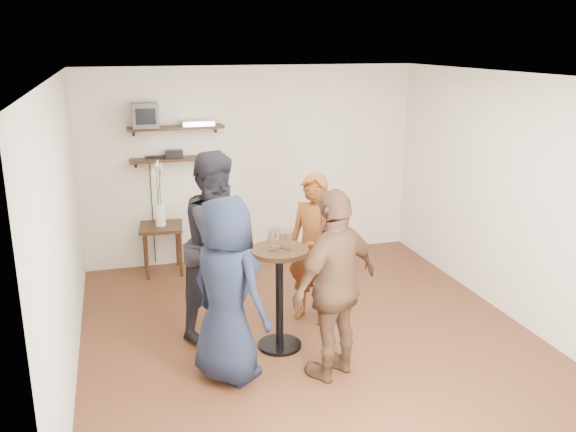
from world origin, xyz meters
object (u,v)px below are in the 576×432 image
object	(u,v)px
crt_monitor	(145,115)
person_dark	(219,244)
person_plaid	(314,249)
person_navy	(227,290)
dvd_deck	(198,123)
person_brown	(336,285)
side_table	(161,233)
drinks_table	(279,285)
radio	(174,154)

from	to	relation	value
crt_monitor	person_dark	world-z (taller)	crt_monitor
person_plaid	person_navy	xyz separation A→B (m)	(-1.09, -0.90, 0.03)
crt_monitor	dvd_deck	bearing A→B (deg)	0.00
crt_monitor	person_brown	xyz separation A→B (m)	(1.36, -3.15, -1.16)
side_table	person_brown	xyz separation A→B (m)	(1.26, -2.98, 0.33)
drinks_table	person_dark	xyz separation A→B (m)	(-0.49, 0.51, 0.29)
person_navy	radio	bearing A→B (deg)	-32.79
dvd_deck	person_plaid	bearing A→B (deg)	-66.52
drinks_table	person_brown	world-z (taller)	person_brown
dvd_deck	side_table	bearing A→B (deg)	-162.21
radio	person_brown	bearing A→B (deg)	-71.87
drinks_table	side_table	bearing A→B (deg)	111.40
person_brown	side_table	bearing A→B (deg)	-95.50
side_table	person_plaid	distance (m)	2.36
person_plaid	person_brown	bearing A→B (deg)	-52.89
crt_monitor	person_navy	xyz separation A→B (m)	(0.45, -2.93, -1.18)
crt_monitor	person_dark	xyz separation A→B (m)	(0.54, -2.01, -1.07)
person_navy	person_brown	size ratio (longest dim) A/B	0.97
crt_monitor	drinks_table	bearing A→B (deg)	-67.93
crt_monitor	person_brown	distance (m)	3.62
crt_monitor	side_table	distance (m)	1.50
radio	person_dark	size ratio (longest dim) A/B	0.12
drinks_table	person_dark	bearing A→B (deg)	133.29
drinks_table	person_navy	size ratio (longest dim) A/B	0.61
side_table	person_navy	world-z (taller)	person_navy
radio	person_dark	xyz separation A→B (m)	(0.21, -2.01, -0.57)
person_plaid	person_navy	size ratio (longest dim) A/B	0.96
crt_monitor	person_dark	distance (m)	2.34
crt_monitor	dvd_deck	world-z (taller)	crt_monitor
person_plaid	person_navy	distance (m)	1.41
drinks_table	person_navy	xyz separation A→B (m)	(-0.58, -0.41, 0.18)
radio	person_plaid	xyz separation A→B (m)	(1.20, -2.04, -0.71)
side_table	person_dark	distance (m)	1.93
drinks_table	person_dark	world-z (taller)	person_dark
person_dark	person_navy	xyz separation A→B (m)	(-0.09, -0.92, -0.11)
crt_monitor	radio	bearing A→B (deg)	0.00
dvd_deck	person_dark	distance (m)	2.23
crt_monitor	person_navy	size ratio (longest dim) A/B	0.19
radio	crt_monitor	bearing A→B (deg)	180.00
radio	person_brown	xyz separation A→B (m)	(1.03, -3.15, -0.66)
dvd_deck	person_navy	bearing A→B (deg)	-93.94
dvd_deck	person_navy	xyz separation A→B (m)	(-0.20, -2.93, -1.06)
drinks_table	person_plaid	bearing A→B (deg)	44.23
dvd_deck	drinks_table	world-z (taller)	dvd_deck
person_plaid	person_dark	size ratio (longest dim) A/B	0.85
dvd_deck	person_brown	world-z (taller)	dvd_deck
dvd_deck	side_table	world-z (taller)	dvd_deck
side_table	person_navy	distance (m)	2.80
radio	person_plaid	bearing A→B (deg)	-59.44
crt_monitor	person_dark	size ratio (longest dim) A/B	0.17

